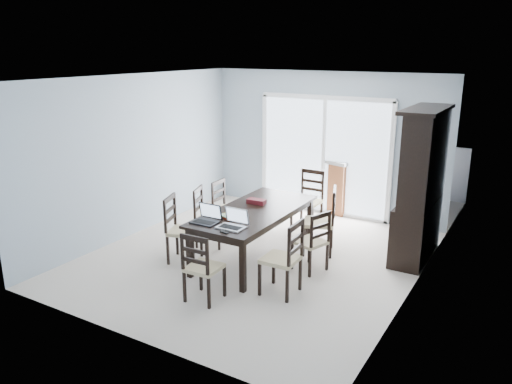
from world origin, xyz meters
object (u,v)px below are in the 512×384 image
(chair_end_near, at_px, (200,261))
(chair_right_near, at_px, (288,250))
(chair_right_mid, at_px, (315,235))
(game_box, at_px, (256,201))
(china_hutch, at_px, (421,187))
(dining_table, at_px, (255,214))
(hot_tub, at_px, (329,174))
(chair_left_mid, at_px, (205,210))
(chair_left_far, at_px, (224,201))
(laptop_silver, at_px, (231,224))
(laptop_dark, at_px, (205,219))
(chair_right_far, at_px, (326,214))
(chair_left_near, at_px, (178,222))
(chair_end_far, at_px, (310,193))
(cell_phone, at_px, (224,232))

(chair_end_near, bearing_deg, chair_right_near, 38.83)
(chair_right_mid, height_order, chair_end_near, chair_end_near)
(chair_right_mid, relative_size, game_box, 3.68)
(china_hutch, distance_m, chair_end_near, 3.38)
(dining_table, bearing_deg, hot_tub, 94.52)
(china_hutch, height_order, chair_left_mid, china_hutch)
(china_hutch, bearing_deg, chair_left_mid, -158.14)
(china_hutch, distance_m, chair_left_far, 3.11)
(laptop_silver, height_order, game_box, laptop_silver)
(chair_left_mid, height_order, laptop_dark, chair_left_mid)
(chair_left_mid, bearing_deg, chair_right_mid, 69.20)
(chair_left_mid, height_order, game_box, chair_left_mid)
(china_hutch, bearing_deg, laptop_dark, -137.81)
(chair_right_far, height_order, laptop_silver, chair_right_far)
(china_hutch, relative_size, laptop_silver, 6.26)
(laptop_dark, xyz_separation_m, hot_tub, (0.01, 4.27, -0.30))
(chair_left_near, bearing_deg, china_hutch, 103.72)
(chair_right_mid, distance_m, game_box, 1.13)
(laptop_silver, bearing_deg, laptop_dark, -178.10)
(chair_end_far, bearing_deg, dining_table, 86.52)
(chair_right_far, bearing_deg, chair_left_mid, 90.20)
(dining_table, height_order, cell_phone, cell_phone)
(laptop_dark, height_order, laptop_silver, laptop_silver)
(chair_left_far, bearing_deg, chair_right_mid, 69.88)
(chair_right_near, xyz_separation_m, chair_right_far, (-0.12, 1.48, 0.03))
(hot_tub, bearing_deg, chair_left_far, -104.14)
(chair_end_far, distance_m, hot_tub, 1.83)
(game_box, distance_m, hot_tub, 3.20)
(dining_table, bearing_deg, chair_end_far, 86.06)
(chair_right_near, distance_m, chair_right_far, 1.48)
(chair_left_mid, xyz_separation_m, chair_right_far, (1.75, 0.64, 0.06))
(chair_end_near, xyz_separation_m, chair_end_far, (-0.01, 3.14, 0.06))
(chair_right_near, bearing_deg, chair_end_far, 17.29)
(chair_end_near, bearing_deg, dining_table, 92.14)
(dining_table, distance_m, cell_phone, 1.01)
(chair_end_near, bearing_deg, chair_left_near, 137.76)
(chair_left_mid, relative_size, chair_left_far, 1.03)
(chair_left_far, relative_size, chair_right_near, 0.92)
(cell_phone, relative_size, hot_tub, 0.05)
(chair_right_mid, bearing_deg, laptop_silver, 154.68)
(chair_left_far, xyz_separation_m, laptop_silver, (1.11, -1.46, 0.26))
(cell_phone, bearing_deg, chair_end_far, 103.75)
(chair_left_mid, distance_m, game_box, 0.87)
(chair_end_far, height_order, hot_tub, chair_end_far)
(dining_table, relative_size, chair_left_far, 2.13)
(chair_left_near, relative_size, chair_left_far, 1.08)
(laptop_dark, bearing_deg, chair_left_mid, 124.96)
(chair_end_far, bearing_deg, chair_end_near, 90.61)
(chair_end_far, distance_m, cell_phone, 2.66)
(dining_table, xyz_separation_m, chair_end_far, (0.11, 1.65, -0.07))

